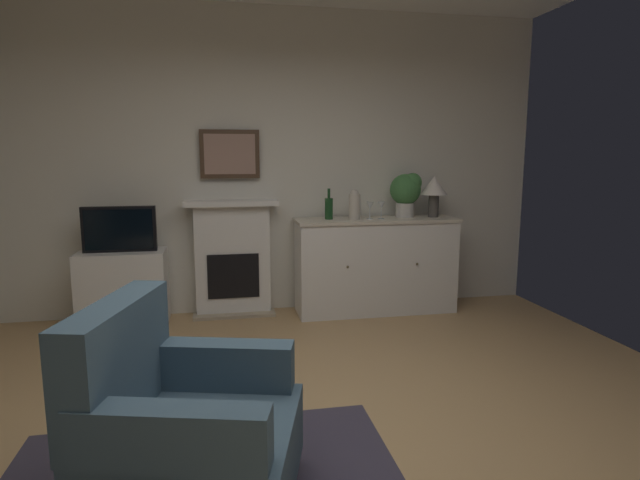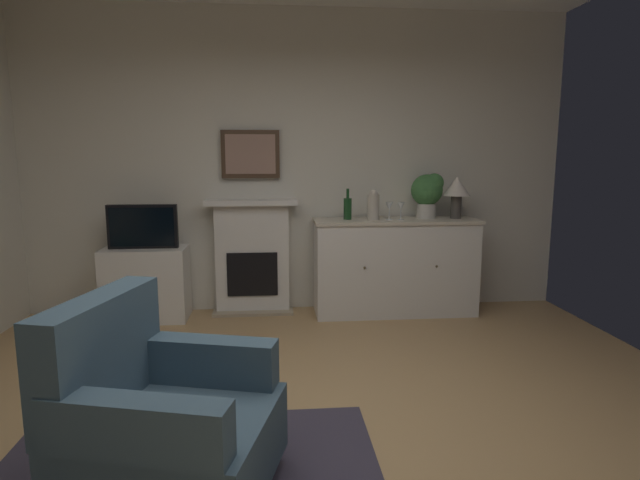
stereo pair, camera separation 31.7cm
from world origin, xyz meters
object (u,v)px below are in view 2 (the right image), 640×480
framed_picture (250,154)px  armchair (161,420)px  wine_glass_center (401,207)px  potted_plant_small (428,192)px  wine_glass_left (389,207)px  tv_cabinet (146,284)px  fireplace_unit (252,256)px  table_lamp (457,189)px  vase_decorative (373,205)px  sideboard_cabinet (395,266)px  wine_bottle (348,208)px  tv_set (143,227)px

framed_picture → armchair: framed_picture is taller
wine_glass_center → potted_plant_small: size_ratio=0.38×
wine_glass_left → tv_cabinet: wine_glass_left is taller
fireplace_unit → table_lamp: size_ratio=2.75×
vase_decorative → sideboard_cabinet: bearing=12.3°
potted_plant_small → vase_decorative: bearing=-170.1°
table_lamp → tv_cabinet: table_lamp is taller
wine_bottle → wine_glass_left: 0.39m
wine_bottle → tv_set: wine_bottle is taller
table_lamp → armchair: bearing=-130.0°
wine_glass_center → vase_decorative: 0.26m
tv_cabinet → potted_plant_small: bearing=0.7°
framed_picture → tv_cabinet: size_ratio=0.73×
fireplace_unit → tv_cabinet: (-0.97, -0.16, -0.21)m
sideboard_cabinet → tv_cabinet: size_ratio=2.08×
framed_picture → potted_plant_small: framed_picture is taller
sideboard_cabinet → table_lamp: 0.94m
fireplace_unit → table_lamp: 2.06m
fireplace_unit → vase_decorative: vase_decorative is taller
fireplace_unit → armchair: bearing=-95.8°
wine_bottle → tv_set: bearing=-178.8°
framed_picture → armchair: size_ratio=0.56×
tv_cabinet → potted_plant_small: size_ratio=1.74×
tv_cabinet → framed_picture: bearing=12.0°
tv_cabinet → tv_set: 0.54m
vase_decorative → potted_plant_small: (0.54, 0.10, 0.12)m
fireplace_unit → table_lamp: bearing=-5.2°
tv_cabinet → sideboard_cabinet: bearing=-0.4°
wine_bottle → armchair: wine_bottle is taller
fireplace_unit → tv_cabinet: bearing=-170.6°
table_lamp → wine_bottle: 1.05m
wine_bottle → sideboard_cabinet: bearing=-4.0°
wine_glass_center → tv_set: bearing=179.1°
fireplace_unit → potted_plant_small: bearing=-4.5°
fireplace_unit → wine_glass_left: fireplace_unit is taller
fireplace_unit → armchair: (-0.29, -2.84, -0.17)m
potted_plant_small → armchair: (-1.97, -2.71, -0.79)m
sideboard_cabinet → vase_decorative: 0.64m
framed_picture → vase_decorative: 1.26m
sideboard_cabinet → armchair: bearing=-121.9°
wine_glass_left → armchair: bearing=-121.1°
wine_bottle → wine_glass_left: bearing=-11.0°
fireplace_unit → wine_bottle: bearing=-9.1°
vase_decorative → tv_cabinet: (-2.11, 0.06, -0.72)m
vase_decorative → tv_set: size_ratio=0.45×
table_lamp → wine_glass_left: table_lamp is taller
wine_bottle → wine_glass_center: wine_bottle is taller
wine_glass_left → potted_plant_small: (0.39, 0.09, 0.13)m
wine_glass_left → wine_glass_center: 0.11m
fireplace_unit → vase_decorative: (1.13, -0.23, 0.51)m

